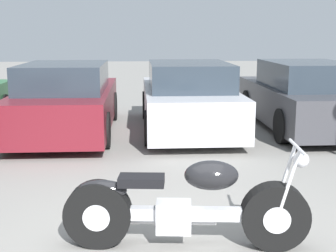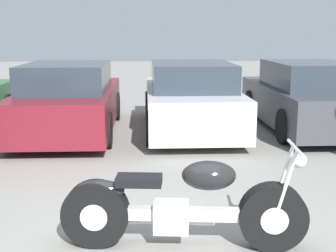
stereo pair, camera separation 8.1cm
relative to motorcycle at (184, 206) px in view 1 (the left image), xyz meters
name	(u,v)px [view 1 (the left image)]	position (x,y,z in m)	size (l,w,h in m)	color
ground_plane	(178,252)	(-0.06, -0.12, -0.42)	(60.00, 60.00, 0.00)	gray
motorcycle	(184,206)	(0.00, 0.00, 0.00)	(2.39, 0.69, 1.04)	black
parked_car_maroon	(67,101)	(-1.90, 5.40, 0.27)	(1.90, 4.52, 1.47)	maroon
parked_car_silver	(188,99)	(0.63, 5.53, 0.27)	(1.90, 4.52, 1.47)	#BCBCC1
parked_car_dark_grey	(303,97)	(3.15, 5.58, 0.27)	(1.90, 4.52, 1.47)	#3D3D42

